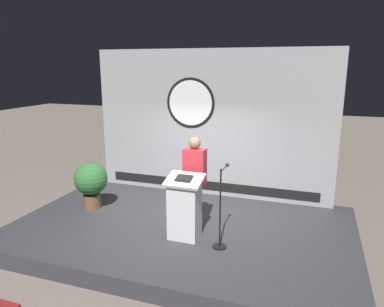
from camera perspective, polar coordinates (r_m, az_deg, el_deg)
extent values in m
plane|color=#6B6056|center=(7.25, -1.56, -13.27)|extent=(40.00, 40.00, 0.00)
cube|color=#333338|center=(7.18, -1.57, -12.21)|extent=(6.40, 4.00, 0.30)
cube|color=#9E9EA3|center=(8.32, 2.85, 4.64)|extent=(5.58, 0.10, 3.35)
cylinder|color=black|center=(8.34, -0.24, 7.97)|extent=(1.15, 0.02, 1.15)
cylinder|color=white|center=(8.34, -0.25, 7.96)|extent=(1.03, 0.02, 1.03)
cube|color=black|center=(8.62, 2.62, -5.03)|extent=(5.02, 0.02, 0.20)
cube|color=silver|center=(6.42, -1.18, -8.89)|extent=(0.52, 0.40, 1.04)
cube|color=silver|center=(6.23, -1.20, -4.22)|extent=(0.64, 0.50, 0.17)
cube|color=black|center=(6.20, -1.27, -3.88)|extent=(0.28, 0.20, 0.07)
cylinder|color=black|center=(6.87, 0.42, -8.21)|extent=(0.26, 0.26, 0.85)
cube|color=red|center=(6.62, 0.43, -2.10)|extent=(0.40, 0.24, 0.67)
sphere|color=#997051|center=(6.52, 0.44, 1.68)|extent=(0.22, 0.22, 0.22)
cylinder|color=black|center=(6.33, 4.34, -14.40)|extent=(0.24, 0.24, 0.02)
cylinder|color=black|center=(6.04, 4.46, -8.71)|extent=(0.03, 0.03, 1.38)
cylinder|color=black|center=(6.02, 5.09, -2.33)|extent=(0.02, 0.43, 0.02)
sphere|color=#262626|center=(6.23, 5.57, -1.81)|extent=(0.07, 0.07, 0.07)
cylinder|color=brown|center=(8.14, -15.42, -7.21)|extent=(0.36, 0.36, 0.30)
sphere|color=#2D6B33|center=(7.98, -15.65, -3.85)|extent=(0.70, 0.70, 0.70)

